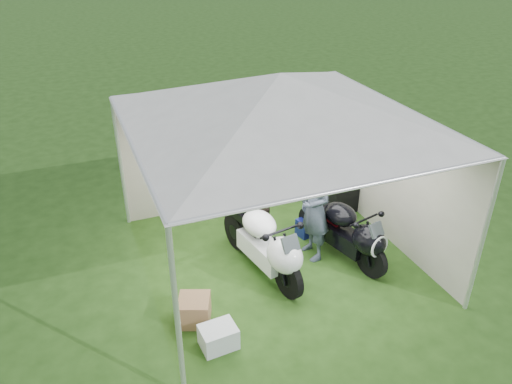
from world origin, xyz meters
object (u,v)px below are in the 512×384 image
(crate_1, at_px, (194,310))
(motorcycle_black, at_px, (346,230))
(crate_0, at_px, (218,337))
(equipment_box, at_px, (340,197))
(paddock_stand, at_px, (309,226))
(person_blue_jacket, at_px, (315,208))
(canopy_tent, at_px, (279,103))
(motorcycle_white, at_px, (265,242))
(person_dark_jacket, at_px, (253,199))

(crate_1, bearing_deg, motorcycle_black, 11.20)
(crate_0, bearing_deg, equipment_box, 37.57)
(equipment_box, distance_m, crate_1, 3.75)
(paddock_stand, xyz_separation_m, crate_0, (-2.22, -1.90, -0.00))
(paddock_stand, bearing_deg, person_blue_jacket, -110.39)
(canopy_tent, bearing_deg, paddock_stand, 29.03)
(motorcycle_black, xyz_separation_m, person_blue_jacket, (-0.43, 0.25, 0.36))
(paddock_stand, relative_size, crate_0, 0.89)
(person_blue_jacket, height_order, crate_1, person_blue_jacket)
(equipment_box, distance_m, crate_0, 3.92)
(canopy_tent, height_order, crate_1, canopy_tent)
(motorcycle_white, relative_size, equipment_box, 3.72)
(motorcycle_white, distance_m, person_blue_jacket, 0.96)
(canopy_tent, height_order, crate_0, canopy_tent)
(person_dark_jacket, height_order, crate_0, person_dark_jacket)
(person_dark_jacket, bearing_deg, crate_0, 74.79)
(paddock_stand, bearing_deg, equipment_box, 29.16)
(motorcycle_white, relative_size, person_dark_jacket, 1.18)
(motorcycle_black, bearing_deg, motorcycle_white, 161.39)
(canopy_tent, relative_size, motorcycle_black, 3.04)
(motorcycle_black, relative_size, crate_0, 4.14)
(motorcycle_black, height_order, equipment_box, motorcycle_black)
(motorcycle_black, relative_size, crate_1, 4.53)
(motorcycle_black, bearing_deg, equipment_box, 48.85)
(motorcycle_black, height_order, person_dark_jacket, person_dark_jacket)
(person_blue_jacket, xyz_separation_m, crate_0, (-2.01, -1.32, -0.73))
(motorcycle_white, xyz_separation_m, crate_1, (-1.27, -0.61, -0.38))
(motorcycle_white, distance_m, equipment_box, 2.36)
(canopy_tent, distance_m, person_blue_jacket, 1.80)
(paddock_stand, xyz_separation_m, person_dark_jacket, (-1.00, 0.05, 0.72))
(motorcycle_black, bearing_deg, crate_0, -170.61)
(person_dark_jacket, bearing_deg, motorcycle_white, 98.98)
(equipment_box, bearing_deg, canopy_tent, -150.91)
(motorcycle_black, xyz_separation_m, crate_0, (-2.43, -1.06, -0.37))
(motorcycle_white, height_order, paddock_stand, motorcycle_white)
(crate_0, bearing_deg, person_blue_jacket, 33.25)
(canopy_tent, relative_size, equipment_box, 10.31)
(crate_1, bearing_deg, crate_0, -74.05)
(paddock_stand, bearing_deg, crate_0, -139.52)
(crate_0, xyz_separation_m, crate_1, (-0.16, 0.55, 0.03))
(person_blue_jacket, xyz_separation_m, crate_1, (-2.16, -0.76, -0.69))
(motorcycle_white, height_order, person_dark_jacket, person_dark_jacket)
(paddock_stand, height_order, equipment_box, equipment_box)
(canopy_tent, height_order, paddock_stand, canopy_tent)
(canopy_tent, xyz_separation_m, motorcycle_black, (1.03, -0.38, -2.06))
(canopy_tent, xyz_separation_m, person_dark_jacket, (-0.19, 0.50, -1.71))
(motorcycle_black, xyz_separation_m, paddock_stand, (-0.21, 0.83, -0.37))
(motorcycle_black, bearing_deg, paddock_stand, 90.00)
(motorcycle_black, distance_m, paddock_stand, 0.94)
(crate_0, bearing_deg, person_dark_jacket, 57.93)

